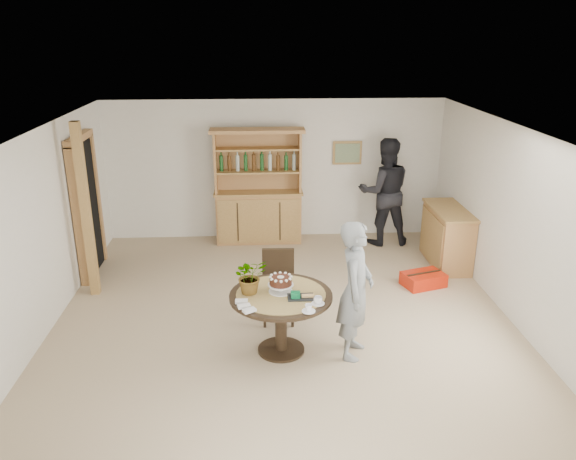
% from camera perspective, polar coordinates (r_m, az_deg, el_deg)
% --- Properties ---
extents(ground, '(7.00, 7.00, 0.00)m').
position_cam_1_polar(ground, '(7.33, -0.35, -10.04)').
color(ground, tan).
rests_on(ground, ground).
extents(room_shell, '(6.04, 7.04, 2.52)m').
position_cam_1_polar(room_shell, '(6.64, -0.36, 3.13)').
color(room_shell, white).
rests_on(room_shell, ground).
extents(doorway, '(0.13, 1.10, 2.18)m').
position_cam_1_polar(doorway, '(9.11, -19.82, 2.42)').
color(doorway, black).
rests_on(doorway, ground).
extents(pine_post, '(0.12, 0.12, 2.50)m').
position_cam_1_polar(pine_post, '(8.27, -19.85, 1.76)').
color(pine_post, '#B38A4B').
rests_on(pine_post, ground).
extents(hutch, '(1.62, 0.54, 2.04)m').
position_cam_1_polar(hutch, '(10.03, -3.01, 2.65)').
color(hutch, '#B0844A').
rests_on(hutch, ground).
extents(sideboard, '(0.54, 1.26, 0.94)m').
position_cam_1_polar(sideboard, '(9.44, 15.86, -0.62)').
color(sideboard, '#B0844A').
rests_on(sideboard, ground).
extents(dining_table, '(1.20, 1.20, 0.76)m').
position_cam_1_polar(dining_table, '(6.59, -0.72, -7.68)').
color(dining_table, black).
rests_on(dining_table, ground).
extents(dining_chair, '(0.43, 0.43, 0.95)m').
position_cam_1_polar(dining_chair, '(7.37, -0.99, -5.18)').
color(dining_chair, black).
rests_on(dining_chair, ground).
extents(birthday_cake, '(0.30, 0.30, 0.20)m').
position_cam_1_polar(birthday_cake, '(6.51, -0.75, -5.31)').
color(birthday_cake, white).
rests_on(birthday_cake, dining_table).
extents(flower_vase, '(0.47, 0.44, 0.42)m').
position_cam_1_polar(flower_vase, '(6.47, -3.86, -4.67)').
color(flower_vase, '#3F7233').
rests_on(flower_vase, dining_table).
extents(gift_tray, '(0.30, 0.20, 0.08)m').
position_cam_1_polar(gift_tray, '(6.41, 1.25, -6.71)').
color(gift_tray, black).
rests_on(gift_tray, dining_table).
extents(coffee_cup_a, '(0.15, 0.15, 0.09)m').
position_cam_1_polar(coffee_cup_a, '(6.28, 3.06, -7.18)').
color(coffee_cup_a, white).
rests_on(coffee_cup_a, dining_table).
extents(coffee_cup_b, '(0.15, 0.15, 0.08)m').
position_cam_1_polar(coffee_cup_b, '(6.12, 2.10, -7.98)').
color(coffee_cup_b, white).
rests_on(coffee_cup_b, dining_table).
extents(napkins, '(0.24, 0.33, 0.03)m').
position_cam_1_polar(napkins, '(6.23, -4.40, -7.69)').
color(napkins, white).
rests_on(napkins, dining_table).
extents(teen_boy, '(0.57, 0.70, 1.65)m').
position_cam_1_polar(teen_boy, '(6.49, 6.87, -6.09)').
color(teen_boy, slate).
rests_on(teen_boy, ground).
extents(adult_person, '(0.93, 0.73, 1.90)m').
position_cam_1_polar(adult_person, '(9.98, 9.78, 3.85)').
color(adult_person, black).
rests_on(adult_person, ground).
extents(red_suitcase, '(0.69, 0.56, 0.21)m').
position_cam_1_polar(red_suitcase, '(8.68, 13.59, -4.90)').
color(red_suitcase, red).
rests_on(red_suitcase, ground).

